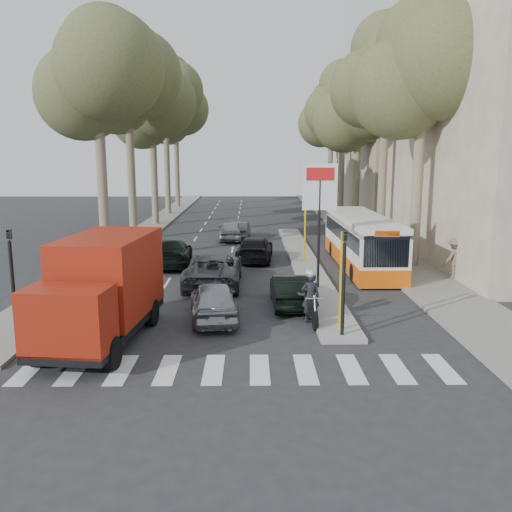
{
  "coord_description": "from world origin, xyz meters",
  "views": [
    {
      "loc": [
        0.24,
        -18.45,
        5.99
      ],
      "look_at": [
        0.49,
        4.83,
        1.6
      ],
      "focal_mm": 38.0,
      "sensor_mm": 36.0,
      "label": 1
    }
  ],
  "objects_px": {
    "red_truck": "(103,287)",
    "city_bus": "(361,240)",
    "motorcycle": "(309,297)",
    "silver_hatchback": "(214,301)",
    "dark_hatchback": "(289,290)"
  },
  "relations": [
    {
      "from": "motorcycle",
      "to": "silver_hatchback",
      "type": "bearing_deg",
      "value": 170.25
    },
    {
      "from": "red_truck",
      "to": "motorcycle",
      "type": "bearing_deg",
      "value": 21.85
    },
    {
      "from": "city_bus",
      "to": "dark_hatchback",
      "type": "bearing_deg",
      "value": -120.3
    },
    {
      "from": "silver_hatchback",
      "to": "dark_hatchback",
      "type": "height_order",
      "value": "silver_hatchback"
    },
    {
      "from": "silver_hatchback",
      "to": "city_bus",
      "type": "bearing_deg",
      "value": -134.53
    },
    {
      "from": "silver_hatchback",
      "to": "red_truck",
      "type": "bearing_deg",
      "value": 27.04
    },
    {
      "from": "motorcycle",
      "to": "city_bus",
      "type": "bearing_deg",
      "value": 63.43
    },
    {
      "from": "dark_hatchback",
      "to": "city_bus",
      "type": "xyz_separation_m",
      "value": [
        4.4,
        7.63,
        0.83
      ]
    },
    {
      "from": "silver_hatchback",
      "to": "motorcycle",
      "type": "xyz_separation_m",
      "value": [
        3.48,
        -0.28,
        0.18
      ]
    },
    {
      "from": "silver_hatchback",
      "to": "city_bus",
      "type": "distance_m",
      "value": 11.94
    },
    {
      "from": "silver_hatchback",
      "to": "city_bus",
      "type": "height_order",
      "value": "city_bus"
    },
    {
      "from": "silver_hatchback",
      "to": "dark_hatchback",
      "type": "relative_size",
      "value": 1.07
    },
    {
      "from": "red_truck",
      "to": "city_bus",
      "type": "height_order",
      "value": "red_truck"
    },
    {
      "from": "red_truck",
      "to": "city_bus",
      "type": "xyz_separation_m",
      "value": [
        10.69,
        11.68,
        -0.32
      ]
    },
    {
      "from": "dark_hatchback",
      "to": "city_bus",
      "type": "bearing_deg",
      "value": -121.42
    }
  ]
}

